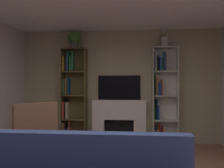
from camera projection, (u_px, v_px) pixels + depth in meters
name	position (u px, v px, depth m)	size (l,w,h in m)	color
wall_back_accent	(119.00, 86.00, 6.01)	(4.91, 0.06, 2.72)	tan
fireplace	(119.00, 121.00, 5.86)	(1.37, 0.51, 1.03)	white
tv	(119.00, 88.00, 5.95)	(1.02, 0.06, 0.58)	black
bookshelf_left	(72.00, 95.00, 5.96)	(0.58, 0.33, 2.27)	brown
bookshelf_right	(162.00, 96.00, 5.77)	(0.58, 0.31, 2.27)	silver
potted_plant	(74.00, 39.00, 5.94)	(0.30, 0.30, 0.42)	#50525B
vase_with_flowers	(165.00, 41.00, 5.74)	(0.16, 0.16, 0.43)	silver
armchair	(29.00, 144.00, 3.51)	(0.91, 0.91, 1.13)	brown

